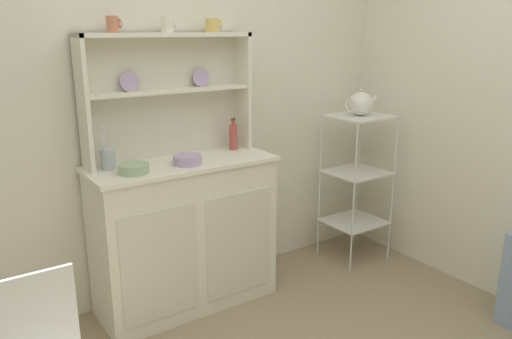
{
  "coord_description": "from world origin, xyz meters",
  "views": [
    {
      "loc": [
        -1.29,
        -1.19,
        1.65
      ],
      "look_at": [
        0.28,
        1.12,
        0.87
      ],
      "focal_mm": 35.13,
      "sensor_mm": 36.0,
      "label": 1
    }
  ],
  "objects_px": {
    "hutch_cabinet": "(185,233)",
    "utensil_jar": "(108,159)",
    "cup_terracotta_0": "(113,24)",
    "porcelain_teapot": "(360,104)",
    "bowl_mixing_large": "(134,169)",
    "jam_bottle": "(233,136)",
    "bakers_rack": "(357,170)",
    "hutch_shelf_unit": "(167,86)"
  },
  "relations": [
    {
      "from": "jam_bottle",
      "to": "porcelain_teapot",
      "type": "height_order",
      "value": "porcelain_teapot"
    },
    {
      "from": "hutch_shelf_unit",
      "to": "cup_terracotta_0",
      "type": "distance_m",
      "value": 0.46
    },
    {
      "from": "jam_bottle",
      "to": "hutch_cabinet",
      "type": "bearing_deg",
      "value": -167.93
    },
    {
      "from": "porcelain_teapot",
      "to": "bowl_mixing_large",
      "type": "bearing_deg",
      "value": 179.04
    },
    {
      "from": "cup_terracotta_0",
      "to": "porcelain_teapot",
      "type": "relative_size",
      "value": 0.33
    },
    {
      "from": "cup_terracotta_0",
      "to": "bowl_mixing_large",
      "type": "height_order",
      "value": "cup_terracotta_0"
    },
    {
      "from": "jam_bottle",
      "to": "utensil_jar",
      "type": "relative_size",
      "value": 0.83
    },
    {
      "from": "hutch_cabinet",
      "to": "bakers_rack",
      "type": "relative_size",
      "value": 1.02
    },
    {
      "from": "hutch_cabinet",
      "to": "bowl_mixing_large",
      "type": "height_order",
      "value": "bowl_mixing_large"
    },
    {
      "from": "utensil_jar",
      "to": "bowl_mixing_large",
      "type": "bearing_deg",
      "value": -60.53
    },
    {
      "from": "hutch_cabinet",
      "to": "bakers_rack",
      "type": "distance_m",
      "value": 1.35
    },
    {
      "from": "hutch_shelf_unit",
      "to": "bowl_mixing_large",
      "type": "bearing_deg",
      "value": -143.26
    },
    {
      "from": "hutch_cabinet",
      "to": "bowl_mixing_large",
      "type": "distance_m",
      "value": 0.57
    },
    {
      "from": "cup_terracotta_0",
      "to": "porcelain_teapot",
      "type": "bearing_deg",
      "value": -7.77
    },
    {
      "from": "bowl_mixing_large",
      "to": "porcelain_teapot",
      "type": "xyz_separation_m",
      "value": [
        1.65,
        -0.03,
        0.22
      ]
    },
    {
      "from": "utensil_jar",
      "to": "porcelain_teapot",
      "type": "relative_size",
      "value": 0.95
    },
    {
      "from": "bakers_rack",
      "to": "cup_terracotta_0",
      "type": "bearing_deg",
      "value": 172.23
    },
    {
      "from": "bakers_rack",
      "to": "cup_terracotta_0",
      "type": "height_order",
      "value": "cup_terracotta_0"
    },
    {
      "from": "hutch_cabinet",
      "to": "bowl_mixing_large",
      "type": "relative_size",
      "value": 6.56
    },
    {
      "from": "bakers_rack",
      "to": "bowl_mixing_large",
      "type": "relative_size",
      "value": 6.43
    },
    {
      "from": "utensil_jar",
      "to": "porcelain_teapot",
      "type": "bearing_deg",
      "value": -5.9
    },
    {
      "from": "hutch_cabinet",
      "to": "bakers_rack",
      "type": "bearing_deg",
      "value": -4.34
    },
    {
      "from": "jam_bottle",
      "to": "bowl_mixing_large",
      "type": "bearing_deg",
      "value": -167.54
    },
    {
      "from": "bowl_mixing_large",
      "to": "hutch_shelf_unit",
      "type": "bearing_deg",
      "value": 36.74
    },
    {
      "from": "hutch_cabinet",
      "to": "hutch_shelf_unit",
      "type": "relative_size",
      "value": 1.07
    },
    {
      "from": "hutch_cabinet",
      "to": "jam_bottle",
      "type": "xyz_separation_m",
      "value": [
        0.4,
        0.09,
        0.53
      ]
    },
    {
      "from": "cup_terracotta_0",
      "to": "hutch_shelf_unit",
      "type": "bearing_deg",
      "value": 7.84
    },
    {
      "from": "bakers_rack",
      "to": "utensil_jar",
      "type": "xyz_separation_m",
      "value": [
        -1.73,
        0.18,
        0.3
      ]
    },
    {
      "from": "jam_bottle",
      "to": "porcelain_teapot",
      "type": "xyz_separation_m",
      "value": [
        0.92,
        -0.19,
        0.16
      ]
    },
    {
      "from": "hutch_cabinet",
      "to": "utensil_jar",
      "type": "xyz_separation_m",
      "value": [
        -0.4,
        0.08,
        0.5
      ]
    },
    {
      "from": "bakers_rack",
      "to": "porcelain_teapot",
      "type": "height_order",
      "value": "porcelain_teapot"
    },
    {
      "from": "cup_terracotta_0",
      "to": "jam_bottle",
      "type": "distance_m",
      "value": 0.98
    },
    {
      "from": "cup_terracotta_0",
      "to": "utensil_jar",
      "type": "distance_m",
      "value": 0.71
    },
    {
      "from": "porcelain_teapot",
      "to": "utensil_jar",
      "type": "bearing_deg",
      "value": 174.1
    },
    {
      "from": "hutch_cabinet",
      "to": "cup_terracotta_0",
      "type": "bearing_deg",
      "value": 158.25
    },
    {
      "from": "bowl_mixing_large",
      "to": "porcelain_teapot",
      "type": "distance_m",
      "value": 1.66
    },
    {
      "from": "bowl_mixing_large",
      "to": "jam_bottle",
      "type": "xyz_separation_m",
      "value": [
        0.72,
        0.16,
        0.06
      ]
    },
    {
      "from": "cup_terracotta_0",
      "to": "utensil_jar",
      "type": "height_order",
      "value": "cup_terracotta_0"
    },
    {
      "from": "cup_terracotta_0",
      "to": "porcelain_teapot",
      "type": "xyz_separation_m",
      "value": [
        1.63,
        -0.22,
        -0.52
      ]
    },
    {
      "from": "bowl_mixing_large",
      "to": "jam_bottle",
      "type": "distance_m",
      "value": 0.74
    },
    {
      "from": "hutch_cabinet",
      "to": "jam_bottle",
      "type": "height_order",
      "value": "jam_bottle"
    },
    {
      "from": "bakers_rack",
      "to": "porcelain_teapot",
      "type": "bearing_deg",
      "value": 180.0
    }
  ]
}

